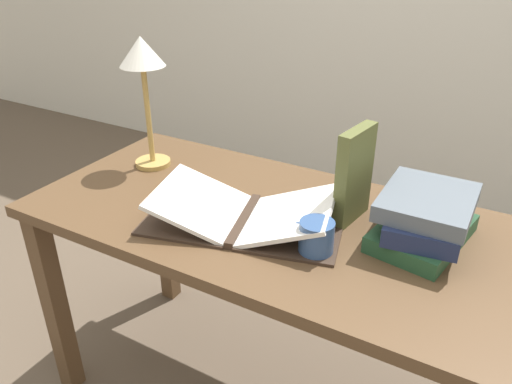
{
  "coord_description": "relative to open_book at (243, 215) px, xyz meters",
  "views": [
    {
      "loc": [
        0.57,
        -1.08,
        1.47
      ],
      "look_at": [
        -0.02,
        -0.03,
        0.83
      ],
      "focal_mm": 35.0,
      "sensor_mm": 36.0,
      "label": 1
    }
  ],
  "objects": [
    {
      "name": "reading_desk",
      "position": [
        0.04,
        0.08,
        -0.14
      ],
      "size": [
        1.39,
        0.68,
        0.75
      ],
      "color": "brown",
      "rests_on": "ground_plane"
    },
    {
      "name": "open_book",
      "position": [
        0.0,
        0.0,
        0.0
      ],
      "size": [
        0.59,
        0.4,
        0.09
      ],
      "rotation": [
        0.0,
        0.0,
        0.25
      ],
      "color": "#38281E",
      "rests_on": "reading_desk"
    },
    {
      "name": "book_stack_tall",
      "position": [
        0.45,
        0.15,
        0.04
      ],
      "size": [
        0.24,
        0.32,
        0.14
      ],
      "color": "#234C2D",
      "rests_on": "reading_desk"
    },
    {
      "name": "book_standing_upright",
      "position": [
        0.25,
        0.17,
        0.11
      ],
      "size": [
        0.06,
        0.16,
        0.27
      ],
      "rotation": [
        0.0,
        0.0,
        -0.15
      ],
      "color": "brown",
      "rests_on": "reading_desk"
    },
    {
      "name": "reading_lamp",
      "position": [
        -0.47,
        0.18,
        0.31
      ],
      "size": [
        0.14,
        0.14,
        0.43
      ],
      "color": "tan",
      "rests_on": "reading_desk"
    },
    {
      "name": "coffee_mug",
      "position": [
        0.23,
        -0.03,
        0.02
      ],
      "size": [
        0.12,
        0.09,
        0.09
      ],
      "rotation": [
        0.0,
        0.0,
        2.96
      ],
      "color": "#335184",
      "rests_on": "reading_desk"
    }
  ]
}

